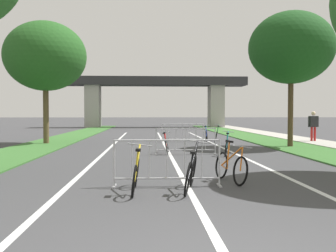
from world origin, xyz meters
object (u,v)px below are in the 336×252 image
at_px(bicycle_blue_3, 206,135).
at_px(pedestrian_waiting, 313,123).
at_px(crowd_barrier_nearest, 167,163).
at_px(bicycle_green_2, 216,136).
at_px(crowd_barrier_third, 183,133).
at_px(tree_left_oak_near, 45,56).
at_px(bicycle_black_0, 191,173).
at_px(bicycle_orange_1, 231,166).
at_px(bicycle_red_5, 167,145).
at_px(bicycle_yellow_6, 136,174).
at_px(crowd_barrier_second, 186,141).
at_px(tree_right_pine_far, 291,48).
at_px(bicycle_teal_4, 226,146).

height_order(bicycle_blue_3, pedestrian_waiting, pedestrian_waiting).
xyz_separation_m(crowd_barrier_nearest, pedestrian_waiting, (8.84, 12.62, 0.54)).
bearing_deg(bicycle_green_2, pedestrian_waiting, 10.05).
relative_size(crowd_barrier_third, pedestrian_waiting, 1.38).
xyz_separation_m(tree_left_oak_near, bicycle_black_0, (6.25, -12.73, -4.22)).
bearing_deg(bicycle_orange_1, bicycle_green_2, -111.91).
distance_m(crowd_barrier_third, bicycle_red_5, 6.27).
distance_m(tree_left_oak_near, bicycle_yellow_6, 14.38).
bearing_deg(bicycle_red_5, tree_left_oak_near, 144.99).
relative_size(tree_left_oak_near, crowd_barrier_third, 2.68).
bearing_deg(bicycle_green_2, crowd_barrier_second, -99.32).
height_order(tree_right_pine_far, pedestrian_waiting, tree_right_pine_far).
bearing_deg(bicycle_orange_1, crowd_barrier_third, -103.47).
xyz_separation_m(crowd_barrier_third, pedestrian_waiting, (7.27, -0.65, 0.54)).
distance_m(bicycle_orange_1, bicycle_teal_4, 5.91).
xyz_separation_m(bicycle_blue_3, pedestrian_waiting, (5.86, -1.07, 0.69)).
height_order(bicycle_red_5, bicycle_yellow_6, bicycle_yellow_6).
xyz_separation_m(bicycle_green_2, pedestrian_waiting, (5.45, -0.13, 0.69)).
bearing_deg(bicycle_green_2, tree_left_oak_near, -165.01).
xyz_separation_m(crowd_barrier_third, bicycle_teal_4, (1.06, -7.01, -0.15)).
height_order(bicycle_teal_4, bicycle_red_5, bicycle_teal_4).
relative_size(crowd_barrier_third, bicycle_red_5, 1.51).
bearing_deg(bicycle_blue_3, bicycle_red_5, -101.06).
bearing_deg(bicycle_blue_3, crowd_barrier_second, -94.24).
relative_size(bicycle_red_5, bicycle_yellow_6, 0.92).
bearing_deg(bicycle_yellow_6, bicycle_blue_3, 76.75).
relative_size(crowd_barrier_nearest, crowd_barrier_third, 1.00).
relative_size(crowd_barrier_third, bicycle_green_2, 1.41).
xyz_separation_m(crowd_barrier_third, bicycle_yellow_6, (-2.24, -13.86, -0.15)).
bearing_deg(bicycle_blue_3, tree_right_pine_far, -39.27).
bearing_deg(tree_left_oak_near, bicycle_red_5, -39.51).
height_order(bicycle_black_0, bicycle_yellow_6, bicycle_black_0).
relative_size(tree_left_oak_near, bicycle_green_2, 3.78).
relative_size(crowd_barrier_nearest, bicycle_orange_1, 1.44).
relative_size(tree_right_pine_far, bicycle_green_2, 3.78).
relative_size(crowd_barrier_second, crowd_barrier_third, 1.00).
xyz_separation_m(tree_right_pine_far, crowd_barrier_third, (-4.83, 3.67, -4.21)).
xyz_separation_m(bicycle_teal_4, pedestrian_waiting, (6.22, 6.36, 0.69)).
distance_m(crowd_barrier_third, pedestrian_waiting, 7.32).
xyz_separation_m(tree_right_pine_far, crowd_barrier_nearest, (-6.40, -9.60, -4.21)).
bearing_deg(tree_right_pine_far, tree_left_oak_near, 168.08).
xyz_separation_m(tree_right_pine_far, bicycle_blue_3, (-3.42, 4.09, -4.36)).
distance_m(tree_left_oak_near, bicycle_teal_4, 11.12).
xyz_separation_m(tree_right_pine_far, bicycle_green_2, (-3.01, 3.15, -4.36)).
height_order(bicycle_black_0, bicycle_orange_1, bicycle_black_0).
height_order(tree_left_oak_near, bicycle_yellow_6, tree_left_oak_near).
relative_size(tree_left_oak_near, bicycle_yellow_6, 3.72).
bearing_deg(crowd_barrier_third, bicycle_yellow_6, -99.19).
relative_size(tree_left_oak_near, bicycle_teal_4, 4.02).
bearing_deg(bicycle_red_5, crowd_barrier_nearest, -88.23).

